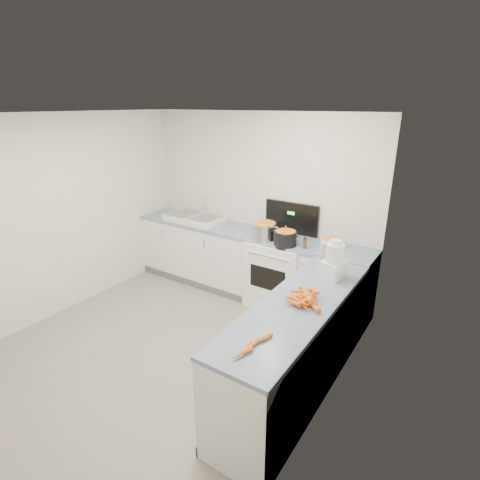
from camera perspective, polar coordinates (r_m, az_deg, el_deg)
The scene contains 19 objects.
floor at distance 4.40m, azimuth -11.71°, elevation -16.44°, with size 3.50×4.00×0.00m, color gray, non-canonical shape.
ceiling at distance 3.55m, azimuth -14.67°, elevation 18.05°, with size 3.50×4.00×0.00m, color silver, non-canonical shape.
wall_back at distance 5.30m, azimuth 2.66°, elevation 5.46°, with size 3.50×2.50×0.00m, color silver, non-canonical shape.
wall_left at distance 5.16m, azimuth -26.71°, elevation 2.89°, with size 4.00×2.50×0.00m, color silver, non-canonical shape.
wall_right at distance 2.89m, azimuth 12.21°, elevation -8.04°, with size 4.00×2.50×0.00m, color silver, non-canonical shape.
counter_back at distance 5.31m, azimuth 0.86°, elevation -3.39°, with size 3.50×0.62×0.94m.
counter_right at distance 3.63m, azimuth 8.55°, elevation -15.86°, with size 0.62×2.20×0.94m.
stove at distance 5.05m, azimuth 6.06°, elevation -4.76°, with size 0.76×0.65×1.36m.
sink at distance 5.64m, azimuth -6.84°, elevation 3.38°, with size 0.86×0.52×0.31m.
steel_pot at distance 4.81m, azimuth 3.64°, elevation 1.28°, with size 0.33×0.33×0.24m, color silver.
black_pot at distance 4.64m, azimuth 6.92°, elevation 0.17°, with size 0.28×0.28×0.20m, color black.
wooden_spoon at distance 4.60m, azimuth 6.97°, elevation 1.45°, with size 0.01×0.01×0.35m, color #AD7A47.
mixing_bowl at distance 4.68m, azimuth 13.61°, elevation -0.39°, with size 0.24×0.24×0.11m, color white.
extract_bottle at distance 4.57m, azimuth 9.84°, elevation -0.57°, with size 0.05×0.05×0.12m, color #593319.
spice_jar at distance 4.51m, azimuth 12.61°, elevation -1.17°, with size 0.06×0.06×0.10m, color #E5B266.
food_processor at distance 3.84m, azimuth 14.15°, elevation -3.19°, with size 0.24×0.28×0.40m.
carrot_pile at distance 3.38m, azimuth 9.68°, elevation -8.71°, with size 0.41×0.43×0.09m.
peeled_carrots at distance 2.79m, azimuth 1.76°, elevation -15.73°, with size 0.13×0.43×0.04m.
peelings at distance 5.74m, azimuth -8.45°, elevation 3.99°, with size 0.23×0.25×0.01m.
Camera 1 is at (2.61, -2.41, 2.59)m, focal length 28.00 mm.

